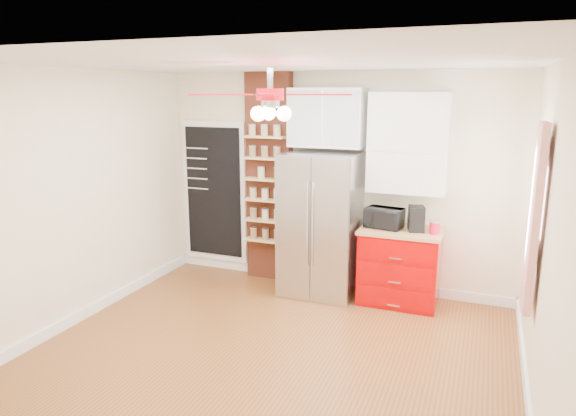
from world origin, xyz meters
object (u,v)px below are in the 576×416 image
at_px(toaster_oven, 384,218).
at_px(ceiling_fan, 270,95).
at_px(fridge, 320,224).
at_px(coffee_maker, 416,219).
at_px(red_cabinet, 400,266).
at_px(canister_left, 434,228).
at_px(pantry_jar_oats, 261,173).

bearing_deg(toaster_oven, ceiling_fan, -103.95).
height_order(fridge, ceiling_fan, ceiling_fan).
bearing_deg(coffee_maker, red_cabinet, 159.61).
relative_size(fridge, ceiling_fan, 1.25).
xyz_separation_m(fridge, red_cabinet, (0.97, 0.05, -0.42)).
bearing_deg(canister_left, toaster_oven, 172.87).
distance_m(ceiling_fan, pantry_jar_oats, 2.22).
bearing_deg(fridge, pantry_jar_oats, 169.92).
distance_m(fridge, canister_left, 1.34).
bearing_deg(coffee_maker, fridge, 166.89).
bearing_deg(ceiling_fan, red_cabinet, 61.29).
distance_m(fridge, toaster_oven, 0.78).
bearing_deg(pantry_jar_oats, red_cabinet, -3.19).
distance_m(coffee_maker, canister_left, 0.23).
xyz_separation_m(toaster_oven, coffee_maker, (0.37, -0.01, 0.03)).
bearing_deg(pantry_jar_oats, fridge, -10.08).
height_order(canister_left, pantry_jar_oats, pantry_jar_oats).
bearing_deg(canister_left, coffee_maker, 162.41).
relative_size(ceiling_fan, pantry_jar_oats, 9.94).
bearing_deg(red_cabinet, pantry_jar_oats, 176.81).
xyz_separation_m(ceiling_fan, coffee_maker, (1.08, 1.66, -1.38)).
relative_size(coffee_maker, pantry_jar_oats, 2.04).
bearing_deg(fridge, canister_left, -1.35).
bearing_deg(ceiling_fan, fridge, 91.76).
xyz_separation_m(fridge, ceiling_fan, (0.05, -1.63, 1.55)).
distance_m(fridge, ceiling_fan, 2.25).
xyz_separation_m(ceiling_fan, toaster_oven, (0.71, 1.67, -1.41)).
height_order(fridge, toaster_oven, fridge).
bearing_deg(fridge, red_cabinet, 2.95).
xyz_separation_m(coffee_maker, canister_left, (0.21, -0.07, -0.08)).
xyz_separation_m(fridge, pantry_jar_oats, (-0.85, 0.15, 0.57)).
bearing_deg(red_cabinet, fridge, -177.05).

